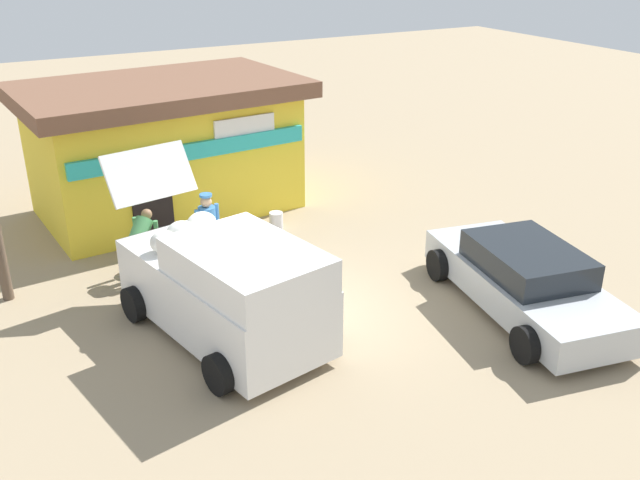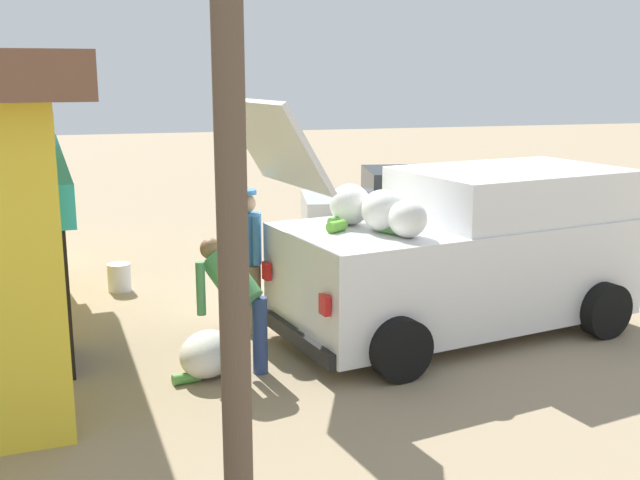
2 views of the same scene
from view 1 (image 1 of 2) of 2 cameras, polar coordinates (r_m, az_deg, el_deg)
ground_plane at (r=12.88m, az=-3.62°, el=-5.70°), size 60.00×60.00×0.00m
storefront_bar at (r=17.32m, az=-12.48°, el=7.46°), size 6.68×4.56×3.13m
delivery_van at (r=11.75m, az=-7.65°, el=-3.76°), size 2.80×4.84×2.72m
parked_sedan at (r=13.18m, az=16.26°, el=-3.10°), size 2.71×4.71×1.23m
vendor_standing at (r=14.02m, az=-9.07°, el=0.96°), size 0.55×0.43×1.67m
customer_bending at (r=14.07m, az=-14.37°, el=-0.02°), size 0.71×0.69×1.37m
unloaded_banana_pile at (r=14.58m, az=-14.16°, el=-1.78°), size 0.95×0.81×0.45m
paint_bucket at (r=16.26m, az=-3.57°, el=1.60°), size 0.32×0.32×0.38m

